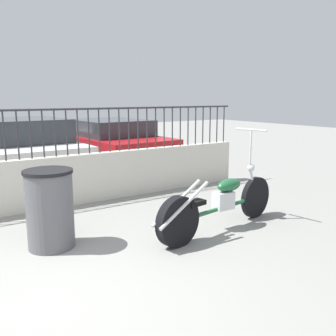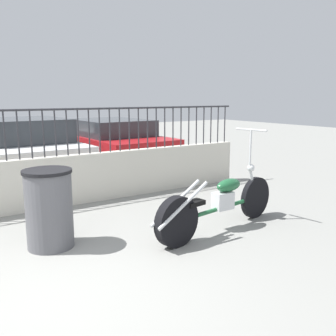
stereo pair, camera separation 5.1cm
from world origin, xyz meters
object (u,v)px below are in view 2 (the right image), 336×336
Objects in this scene: motorcycle_green at (214,205)px; car_white at (23,149)px; trash_bin at (49,209)px; car_red at (108,142)px.

motorcycle_green is 5.17m from car_white.
trash_bin is at bearing 168.79° from car_white.
motorcycle_green reaches higher than car_white.
car_white reaches higher than trash_bin.
car_white is (-1.35, 4.99, 0.30)m from motorcycle_green.
trash_bin is 0.22× the size of car_red.
car_white is at bearing 98.32° from car_red.
car_red is (2.26, 0.42, -0.04)m from car_white.
motorcycle_green is at bearing -167.33° from car_white.
trash_bin is at bearing 150.80° from motorcycle_green.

